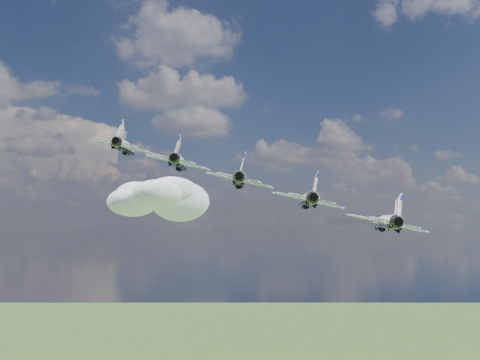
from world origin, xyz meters
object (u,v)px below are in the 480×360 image
object	(u,v)px
jet_1	(180,163)
jet_3	(308,200)
jet_2	(240,180)
jet_0	(126,147)
jet_4	(384,222)

from	to	relation	value
jet_1	jet_3	world-z (taller)	jet_1
jet_1	jet_2	distance (m)	11.54
jet_0	jet_2	xyz separation A→B (m)	(17.09, -14.04, -6.56)
jet_2	jet_4	distance (m)	23.07
jet_1	jet_3	size ratio (longest dim) A/B	1.00
jet_1	jet_4	size ratio (longest dim) A/B	1.00
jet_1	jet_2	xyz separation A→B (m)	(8.55, -7.02, -3.28)
jet_2	jet_3	distance (m)	11.54
jet_0	jet_2	size ratio (longest dim) A/B	1.00
jet_1	jet_3	xyz separation A→B (m)	(17.09, -14.04, -6.56)
jet_0	jet_4	distance (m)	46.15
jet_1	jet_0	bearing A→B (deg)	156.26
jet_1	jet_4	xyz separation A→B (m)	(25.64, -21.06, -9.84)
jet_1	jet_2	bearing A→B (deg)	-23.74
jet_3	jet_2	bearing A→B (deg)	156.26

